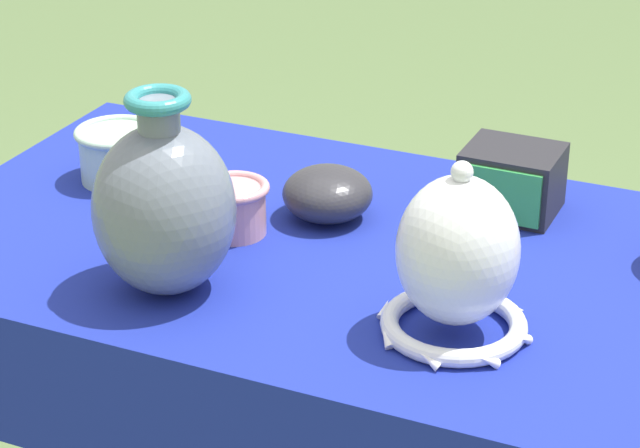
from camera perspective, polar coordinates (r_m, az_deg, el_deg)
display_table at (r=1.67m, az=3.03°, el=-3.86°), size 1.31×0.68×0.73m
vase_tall_bulbous at (r=1.52m, az=-7.14°, el=0.78°), size 0.18×0.18×0.26m
vase_dome_bell at (r=1.43m, az=6.28°, el=-1.75°), size 0.19×0.19×0.22m
mosaic_tile_box at (r=1.76m, az=8.74°, el=1.99°), size 0.13×0.12×0.09m
bowl_shallow_charcoal at (r=1.72m, az=0.35°, el=1.40°), size 0.13×0.13×0.07m
cup_wide_rose at (r=1.68m, az=-3.94°, el=0.82°), size 0.10×0.10×0.07m
cup_wide_celadon at (r=1.87m, az=-9.22°, el=3.26°), size 0.13×0.13×0.08m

